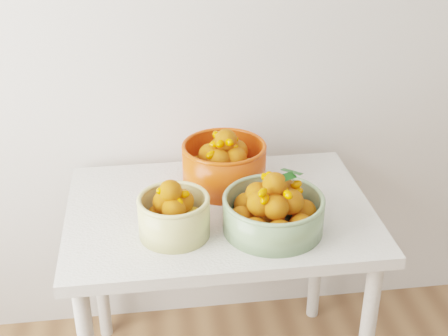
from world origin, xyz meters
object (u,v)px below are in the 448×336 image
at_px(bowl_cream, 174,214).
at_px(bowl_orange, 224,163).
at_px(bowl_green, 273,210).
at_px(table, 220,232).

xyz_separation_m(bowl_cream, bowl_orange, (0.19, 0.29, 0.01)).
distance_m(bowl_green, bowl_orange, 0.32).
relative_size(table, bowl_cream, 3.68).
height_order(bowl_cream, bowl_orange, bowl_orange).
bearing_deg(bowl_orange, table, -103.00).
xyz_separation_m(table, bowl_green, (0.15, -0.15, 0.17)).
relative_size(bowl_green, bowl_orange, 1.07).
bearing_deg(bowl_cream, bowl_green, -2.68).
relative_size(table, bowl_orange, 3.36).
bearing_deg(table, bowl_cream, -139.39).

